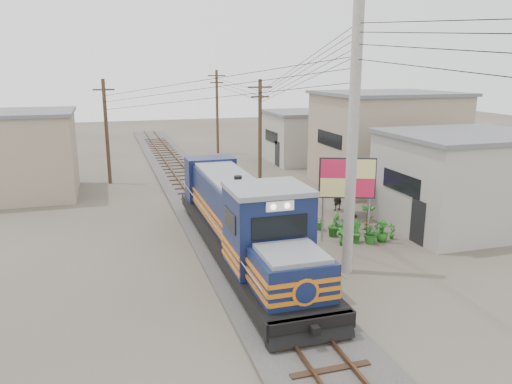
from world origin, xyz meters
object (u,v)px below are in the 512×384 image
object	(u,v)px
locomotive	(242,220)
billboard	(347,180)
market_umbrella	(355,176)
vendor	(337,195)

from	to	relation	value
locomotive	billboard	distance (m)	5.19
billboard	market_umbrella	xyz separation A→B (m)	(2.18, 3.39, -0.64)
vendor	locomotive	bearing A→B (deg)	10.23
billboard	vendor	distance (m)	5.51
billboard	market_umbrella	size ratio (longest dim) A/B	1.35
billboard	vendor	size ratio (longest dim) A/B	2.16
billboard	locomotive	bearing A→B (deg)	-153.12
vendor	market_umbrella	bearing A→B (deg)	72.93
billboard	market_umbrella	bearing A→B (deg)	77.88
locomotive	market_umbrella	bearing A→B (deg)	28.78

